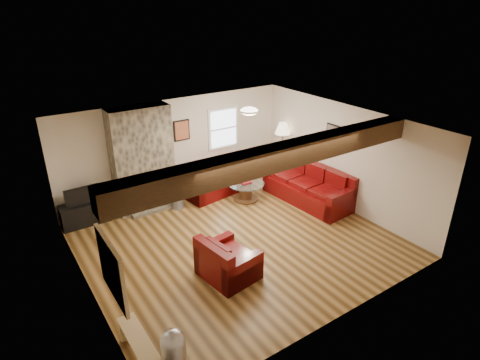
# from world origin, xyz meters

# --- Properties ---
(room) EXTENTS (8.00, 8.00, 8.00)m
(room) POSITION_xyz_m (0.00, 0.00, 1.25)
(room) COLOR #503415
(room) RESTS_ON ground
(floor) EXTENTS (6.00, 6.00, 0.00)m
(floor) POSITION_xyz_m (0.00, 0.00, 0.00)
(floor) COLOR #503415
(floor) RESTS_ON ground
(oak_beam) EXTENTS (6.00, 0.36, 0.38)m
(oak_beam) POSITION_xyz_m (0.00, -1.25, 2.31)
(oak_beam) COLOR black
(oak_beam) RESTS_ON room
(chimney_breast) EXTENTS (1.40, 0.67, 2.50)m
(chimney_breast) POSITION_xyz_m (-1.00, 2.49, 1.22)
(chimney_breast) COLOR #39342C
(chimney_breast) RESTS_ON floor
(back_window) EXTENTS (0.90, 0.08, 1.10)m
(back_window) POSITION_xyz_m (1.35, 2.71, 1.55)
(back_window) COLOR white
(back_window) RESTS_ON room
(hatch_window) EXTENTS (0.08, 1.00, 0.90)m
(hatch_window) POSITION_xyz_m (-2.96, -1.50, 1.45)
(hatch_window) COLOR tan
(hatch_window) RESTS_ON room
(ceiling_dome) EXTENTS (0.40, 0.40, 0.18)m
(ceiling_dome) POSITION_xyz_m (0.90, 0.90, 2.44)
(ceiling_dome) COLOR white
(ceiling_dome) RESTS_ON room
(artwork_back) EXTENTS (0.42, 0.06, 0.52)m
(artwork_back) POSITION_xyz_m (0.15, 2.71, 1.70)
(artwork_back) COLOR black
(artwork_back) RESTS_ON room
(artwork_right) EXTENTS (0.06, 0.55, 0.42)m
(artwork_right) POSITION_xyz_m (2.96, 0.30, 1.75)
(artwork_right) COLOR black
(artwork_right) RESTS_ON room
(sofa_three) EXTENTS (1.14, 2.38, 0.89)m
(sofa_three) POSITION_xyz_m (2.48, 0.57, 0.45)
(sofa_three) COLOR #4C0508
(sofa_three) RESTS_ON floor
(loveseat) EXTENTS (1.54, 1.02, 0.76)m
(loveseat) POSITION_xyz_m (0.68, 2.23, 0.38)
(loveseat) COLOR #4C0508
(loveseat) RESTS_ON floor
(armchair_red) EXTENTS (0.98, 1.08, 0.79)m
(armchair_red) POSITION_xyz_m (-0.78, -0.86, 0.39)
(armchair_red) COLOR #4C0508
(armchair_red) RESTS_ON floor
(coffee_table) EXTENTS (0.94, 0.94, 0.49)m
(coffee_table) POSITION_xyz_m (1.24, 1.49, 0.23)
(coffee_table) COLOR #482B17
(coffee_table) RESTS_ON floor
(tv_cabinet) EXTENTS (1.03, 0.41, 0.52)m
(tv_cabinet) POSITION_xyz_m (-2.45, 2.53, 0.26)
(tv_cabinet) COLOR black
(tv_cabinet) RESTS_ON floor
(television) EXTENTS (0.74, 0.10, 0.43)m
(television) POSITION_xyz_m (-2.45, 2.53, 0.73)
(television) COLOR black
(television) RESTS_ON tv_cabinet
(floor_lamp) EXTENTS (0.42, 0.42, 1.64)m
(floor_lamp) POSITION_xyz_m (2.78, 1.98, 1.40)
(floor_lamp) COLOR tan
(floor_lamp) RESTS_ON floor
(pine_bench) EXTENTS (0.26, 1.11, 0.41)m
(pine_bench) POSITION_xyz_m (-2.83, -1.81, 0.21)
(pine_bench) COLOR tan
(pine_bench) RESTS_ON floor
(pedal_bin) EXTENTS (0.39, 0.39, 0.82)m
(pedal_bin) POSITION_xyz_m (-2.54, -2.31, 0.41)
(pedal_bin) COLOR #B6B5BB
(pedal_bin) RESTS_ON floor
(coal_bucket) EXTENTS (0.32, 0.32, 0.30)m
(coal_bucket) POSITION_xyz_m (-0.40, 2.07, 0.15)
(coal_bucket) COLOR slate
(coal_bucket) RESTS_ON floor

